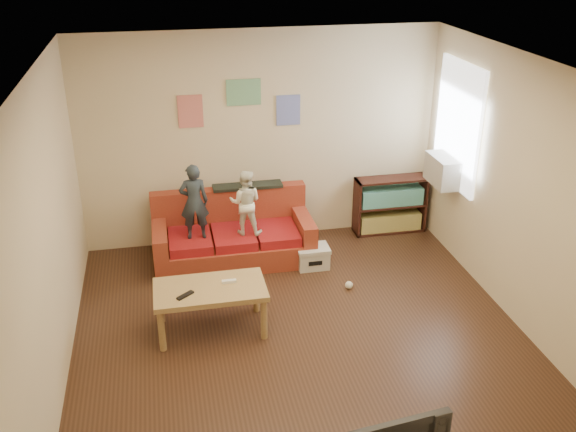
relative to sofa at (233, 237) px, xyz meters
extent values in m
cube|color=#3F2618|center=(0.46, -1.97, -0.29)|extent=(4.50, 5.00, 0.01)
cube|color=white|center=(0.46, -1.97, 2.42)|extent=(4.50, 5.00, 0.01)
cube|color=beige|center=(0.46, 0.54, 1.07)|extent=(4.50, 0.01, 2.70)
cube|color=beige|center=(0.46, -4.47, 1.07)|extent=(4.50, 0.01, 2.70)
cube|color=beige|center=(-1.80, -1.97, 1.07)|extent=(0.01, 5.00, 2.70)
cube|color=beige|center=(2.71, -1.97, 1.07)|extent=(0.01, 5.00, 2.70)
cube|color=maroon|center=(0.00, -0.07, -0.14)|extent=(1.93, 0.87, 0.29)
cube|color=maroon|center=(0.00, 0.28, 0.27)|extent=(1.93, 0.17, 0.53)
cube|color=maroon|center=(-0.88, -0.07, 0.12)|extent=(0.17, 0.87, 0.24)
cube|color=maroon|center=(0.87, -0.07, 0.12)|extent=(0.17, 0.87, 0.24)
cube|color=maroon|center=(-0.53, -0.13, 0.06)|extent=(0.50, 0.66, 0.12)
cube|color=maroon|center=(0.00, -0.13, 0.06)|extent=(0.50, 0.66, 0.12)
cube|color=maroon|center=(0.52, -0.13, 0.06)|extent=(0.50, 0.66, 0.12)
cube|color=black|center=(0.24, 0.28, 0.54)|extent=(0.87, 0.21, 0.04)
imported|color=#252E37|center=(-0.45, -0.17, 0.58)|extent=(0.34, 0.23, 0.92)
imported|color=white|center=(0.15, -0.17, 0.52)|extent=(0.46, 0.40, 0.80)
cube|color=tan|center=(-0.41, -1.51, 0.19)|extent=(1.12, 0.61, 0.06)
cylinder|color=tan|center=(-0.91, -1.76, -0.06)|extent=(0.07, 0.07, 0.45)
cylinder|color=tan|center=(0.09, -1.76, -0.06)|extent=(0.07, 0.07, 0.45)
cylinder|color=tan|center=(-0.91, -1.26, -0.06)|extent=(0.07, 0.07, 0.45)
cylinder|color=tan|center=(0.09, -1.26, -0.06)|extent=(0.07, 0.07, 0.45)
cube|color=black|center=(-0.66, -1.63, 0.23)|extent=(0.18, 0.16, 0.02)
cube|color=silver|center=(-0.21, -1.46, 0.23)|extent=(0.15, 0.04, 0.03)
cube|color=#331610|center=(1.69, 0.33, 0.10)|extent=(0.03, 0.29, 0.76)
cube|color=#331610|center=(2.62, 0.33, 0.10)|extent=(0.03, 0.29, 0.76)
cube|color=#331610|center=(2.16, 0.33, -0.27)|extent=(0.95, 0.29, 0.03)
cube|color=#331610|center=(2.16, 0.33, 0.46)|extent=(0.95, 0.29, 0.03)
cube|color=#331610|center=(2.16, 0.33, 0.10)|extent=(0.90, 0.29, 0.02)
cube|color=olive|center=(2.16, 0.33, -0.14)|extent=(0.84, 0.24, 0.23)
cube|color=teal|center=(2.16, 0.33, 0.22)|extent=(0.84, 0.24, 0.23)
cube|color=white|center=(2.68, -0.32, 1.36)|extent=(0.04, 1.08, 1.48)
cube|color=#B7B2A3|center=(2.56, -0.32, 0.80)|extent=(0.28, 0.55, 0.35)
cube|color=#D87266|center=(-0.39, 0.52, 1.47)|extent=(0.30, 0.01, 0.40)
cube|color=#72B27F|center=(0.26, 0.52, 1.67)|extent=(0.42, 0.01, 0.32)
cube|color=#727FCC|center=(0.81, 0.52, 1.42)|extent=(0.30, 0.01, 0.38)
cube|color=beige|center=(0.91, -0.44, -0.17)|extent=(0.37, 0.28, 0.22)
cube|color=beige|center=(0.91, -0.44, -0.04)|extent=(0.39, 0.30, 0.05)
cube|color=black|center=(0.91, -0.58, -0.16)|extent=(0.17, 0.00, 0.06)
sphere|color=beige|center=(1.20, -1.02, -0.24)|extent=(0.10, 0.10, 0.09)
camera|label=1|loc=(-0.76, -7.07, 3.54)|focal=40.00mm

